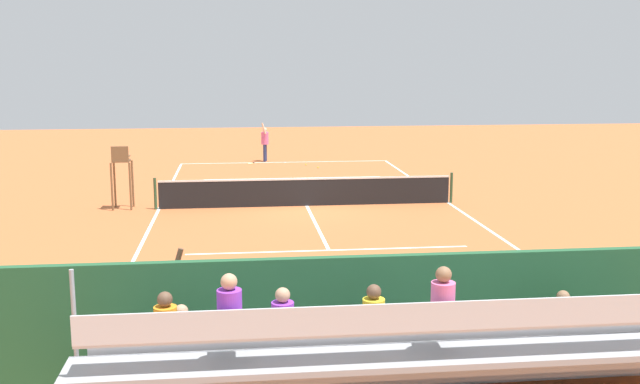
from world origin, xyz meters
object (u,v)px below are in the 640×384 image
object	(u,v)px
courtside_bench	(563,320)
tennis_player	(265,141)
umpire_chair	(121,170)
equipment_bag	(463,348)
bleacher_stand	(407,353)
line_judge	(178,306)
tennis_ball_far	(306,165)
tennis_ball_near	(318,167)
tennis_racket	(251,163)
tennis_net	(307,192)

from	to	relation	value
courtside_bench	tennis_player	bearing A→B (deg)	-80.60
umpire_chair	equipment_bag	bearing A→B (deg)	119.01
bleacher_stand	line_judge	size ratio (longest dim) A/B	4.70
bleacher_stand	tennis_ball_far	bearing A→B (deg)	-92.30
courtside_bench	tennis_ball_near	size ratio (longest dim) A/B	27.27
courtside_bench	tennis_player	xyz separation A→B (m)	(4.09, -24.69, 0.46)
line_judge	tennis_player	bearing A→B (deg)	-95.67
tennis_racket	umpire_chair	bearing A→B (deg)	66.74
tennis_net	courtside_bench	size ratio (longest dim) A/B	5.72
umpire_chair	tennis_player	world-z (taller)	umpire_chair
tennis_ball_near	line_judge	xyz separation A→B (m)	(4.77, 21.95, 0.98)
tennis_ball_far	line_judge	distance (m)	23.38
tennis_racket	equipment_bag	bearing A→B (deg)	97.16
tennis_ball_far	line_judge	xyz separation A→B (m)	(4.31, 22.96, 0.98)
bleacher_stand	courtside_bench	bearing A→B (deg)	-147.26
tennis_net	tennis_ball_near	distance (m)	8.96
umpire_chair	tennis_ball_near	xyz separation A→B (m)	(-7.59, -8.63, -1.28)
bleacher_stand	tennis_player	size ratio (longest dim) A/B	4.70
tennis_net	tennis_racket	bearing A→B (deg)	-81.05
tennis_net	bleacher_stand	xyz separation A→B (m)	(0.09, 15.35, 0.45)
bleacher_stand	tennis_racket	bearing A→B (deg)	-86.50
tennis_player	tennis_ball_near	bearing A→B (deg)	132.11
tennis_ball_near	tennis_ball_far	distance (m)	1.12
tennis_player	tennis_ball_far	world-z (taller)	tennis_player
tennis_player	tennis_racket	xyz separation A→B (m)	(0.74, 0.72, -1.00)
tennis_racket	tennis_ball_near	distance (m)	3.59
equipment_bag	tennis_player	distance (m)	24.94
tennis_net	tennis_ball_near	bearing A→B (deg)	-98.91
tennis_player	line_judge	xyz separation A→B (m)	(2.44, 24.53, 0.00)
tennis_ball_near	tennis_net	bearing A→B (deg)	81.09
umpire_chair	courtside_bench	world-z (taller)	umpire_chair
equipment_bag	tennis_ball_far	bearing A→B (deg)	-88.96
tennis_net	tennis_ball_far	world-z (taller)	tennis_net
umpire_chair	tennis_racket	size ratio (longest dim) A/B	3.78
equipment_bag	tennis_player	xyz separation A→B (m)	(2.29, -24.82, 0.84)
tennis_player	line_judge	bearing A→B (deg)	84.33
tennis_player	tennis_ball_far	distance (m)	2.63
bleacher_stand	tennis_ball_near	size ratio (longest dim) A/B	137.27
bleacher_stand	tennis_player	distance (m)	26.79
tennis_net	courtside_bench	xyz separation A→B (m)	(-3.14, 13.27, 0.06)
equipment_bag	tennis_ball_near	xyz separation A→B (m)	(-0.04, -22.24, -0.15)
tennis_ball_far	tennis_ball_near	bearing A→B (deg)	114.69
tennis_racket	courtside_bench	bearing A→B (deg)	101.38
courtside_bench	line_judge	distance (m)	6.54
umpire_chair	tennis_ball_near	bearing A→B (deg)	-131.30
umpire_chair	tennis_ball_far	world-z (taller)	umpire_chair
tennis_player	line_judge	distance (m)	24.65
courtside_bench	tennis_net	bearing A→B (deg)	-76.69
equipment_bag	tennis_racket	distance (m)	24.29
tennis_net	equipment_bag	xyz separation A→B (m)	(-1.34, 13.40, -0.32)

